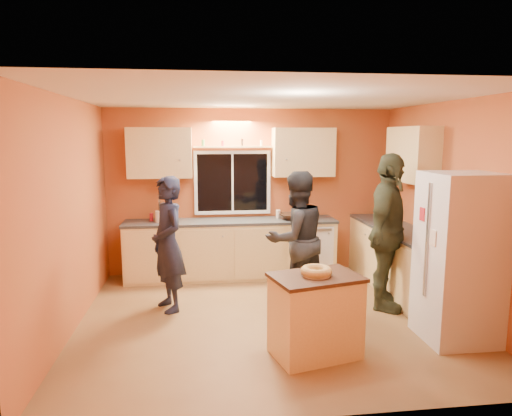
{
  "coord_description": "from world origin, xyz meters",
  "views": [
    {
      "loc": [
        -0.83,
        -5.17,
        2.16
      ],
      "look_at": [
        -0.12,
        0.4,
        1.29
      ],
      "focal_mm": 32.0,
      "sensor_mm": 36.0,
      "label": 1
    }
  ],
  "objects": [
    {
      "name": "bundt_pastry",
      "position": [
        0.29,
        -0.98,
        0.87
      ],
      "size": [
        0.31,
        0.31,
        0.09
      ],
      "primitive_type": "torus",
      "color": "#B28F49",
      "rests_on": "island"
    },
    {
      "name": "utensil_crock",
      "position": [
        -1.41,
        1.69,
        0.99
      ],
      "size": [
        0.14,
        0.14,
        0.17
      ],
      "primitive_type": "cylinder",
      "color": "beige",
      "rests_on": "back_counter"
    },
    {
      "name": "room_shell",
      "position": [
        0.12,
        0.41,
        1.62
      ],
      "size": [
        4.54,
        4.04,
        2.61
      ],
      "color": "#AF5F2C",
      "rests_on": "ground"
    },
    {
      "name": "red_box",
      "position": [
        1.91,
        1.22,
        0.94
      ],
      "size": [
        0.18,
        0.14,
        0.07
      ],
      "primitive_type": "cube",
      "rotation": [
        0.0,
        0.0,
        0.14
      ],
      "color": "#B31B25",
      "rests_on": "right_counter"
    },
    {
      "name": "person_left",
      "position": [
        -1.22,
        0.45,
        0.84
      ],
      "size": [
        0.62,
        0.73,
        1.69
      ],
      "primitive_type": "imported",
      "rotation": [
        0.0,
        0.0,
        -1.15
      ],
      "color": "black",
      "rests_on": "ground"
    },
    {
      "name": "back_counter",
      "position": [
        0.01,
        1.7,
        0.45
      ],
      "size": [
        4.23,
        0.62,
        0.9
      ],
      "color": "#DCB773",
      "rests_on": "ground"
    },
    {
      "name": "person_center",
      "position": [
        0.39,
        0.42,
        0.87
      ],
      "size": [
        1.03,
        0.92,
        1.74
      ],
      "primitive_type": "imported",
      "rotation": [
        0.0,
        0.0,
        3.51
      ],
      "color": "black",
      "rests_on": "ground"
    },
    {
      "name": "ground",
      "position": [
        0.0,
        0.0,
        0.0
      ],
      "size": [
        4.5,
        4.5,
        0.0
      ],
      "primitive_type": "plane",
      "color": "brown",
      "rests_on": "ground"
    },
    {
      "name": "refrigerator",
      "position": [
        1.89,
        -0.8,
        0.9
      ],
      "size": [
        0.72,
        0.7,
        1.8
      ],
      "primitive_type": "cube",
      "color": "silver",
      "rests_on": "ground"
    },
    {
      "name": "island",
      "position": [
        0.29,
        -0.98,
        0.42
      ],
      "size": [
        0.97,
        0.77,
        0.82
      ],
      "rotation": [
        0.0,
        0.0,
        0.25
      ],
      "color": "#DCB773",
      "rests_on": "ground"
    },
    {
      "name": "person_right",
      "position": [
        1.5,
        0.16,
        0.98
      ],
      "size": [
        1.05,
        1.22,
        1.97
      ],
      "primitive_type": "imported",
      "rotation": [
        0.0,
        0.0,
        0.97
      ],
      "color": "#2E3220",
      "rests_on": "ground"
    },
    {
      "name": "potted_plant",
      "position": [
        2.02,
        -0.28,
        1.06
      ],
      "size": [
        0.37,
        0.35,
        0.33
      ],
      "primitive_type": "imported",
      "rotation": [
        0.0,
        0.0,
        -0.38
      ],
      "color": "gray",
      "rests_on": "right_counter"
    },
    {
      "name": "mixing_bowl",
      "position": [
        0.6,
        1.65,
        0.95
      ],
      "size": [
        0.41,
        0.41,
        0.09
      ],
      "primitive_type": "imported",
      "rotation": [
        0.0,
        0.0,
        0.07
      ],
      "color": "black",
      "rests_on": "back_counter"
    },
    {
      "name": "right_counter",
      "position": [
        1.95,
        0.5,
        0.45
      ],
      "size": [
        0.62,
        1.84,
        0.9
      ],
      "color": "#DCB773",
      "rests_on": "ground"
    }
  ]
}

